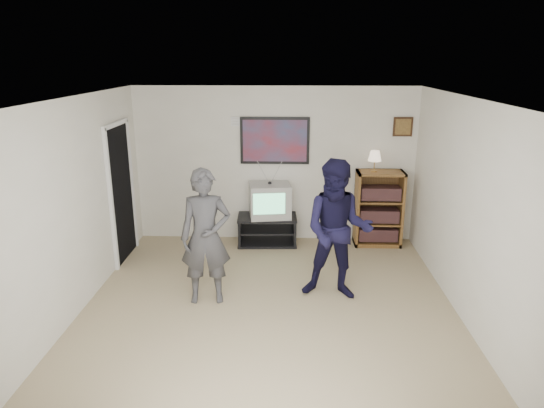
# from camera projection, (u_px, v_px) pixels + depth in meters

# --- Properties ---
(room_shell) EXTENTS (4.51, 5.00, 2.51)m
(room_shell) POSITION_uv_depth(u_px,v_px,m) (269.00, 204.00, 5.76)
(room_shell) COLOR #96845F
(room_shell) RESTS_ON ground
(media_stand) EXTENTS (0.96, 0.56, 0.47)m
(media_stand) POSITION_uv_depth(u_px,v_px,m) (267.00, 230.00, 7.86)
(media_stand) COLOR black
(media_stand) RESTS_ON room_shell
(crt_television) EXTENTS (0.70, 0.62, 0.53)m
(crt_television) POSITION_uv_depth(u_px,v_px,m) (270.00, 200.00, 7.71)
(crt_television) COLOR #A3A29D
(crt_television) RESTS_ON media_stand
(bookshelf) EXTENTS (0.74, 0.42, 1.21)m
(bookshelf) POSITION_uv_depth(u_px,v_px,m) (378.00, 208.00, 7.74)
(bookshelf) COLOR brown
(bookshelf) RESTS_ON room_shell
(table_lamp) EXTENTS (0.21, 0.21, 0.33)m
(table_lamp) POSITION_uv_depth(u_px,v_px,m) (375.00, 161.00, 7.51)
(table_lamp) COLOR #FFE2C1
(table_lamp) RESTS_ON bookshelf
(person_tall) EXTENTS (0.66, 0.48, 1.68)m
(person_tall) POSITION_uv_depth(u_px,v_px,m) (206.00, 237.00, 5.85)
(person_tall) COLOR #39383B
(person_tall) RESTS_ON room_shell
(person_short) EXTENTS (0.96, 0.80, 1.77)m
(person_short) POSITION_uv_depth(u_px,v_px,m) (338.00, 230.00, 5.93)
(person_short) COLOR black
(person_short) RESTS_ON room_shell
(controller_left) EXTENTS (0.06, 0.12, 0.03)m
(controller_left) POSITION_uv_depth(u_px,v_px,m) (209.00, 208.00, 5.98)
(controller_left) COLOR white
(controller_left) RESTS_ON person_tall
(controller_right) EXTENTS (0.05, 0.13, 0.04)m
(controller_right) POSITION_uv_depth(u_px,v_px,m) (341.00, 212.00, 6.12)
(controller_right) COLOR white
(controller_right) RESTS_ON person_short
(poster) EXTENTS (1.10, 0.03, 0.75)m
(poster) POSITION_uv_depth(u_px,v_px,m) (275.00, 141.00, 7.68)
(poster) COLOR black
(poster) RESTS_ON room_shell
(air_vent) EXTENTS (0.28, 0.02, 0.14)m
(air_vent) POSITION_uv_depth(u_px,v_px,m) (240.00, 122.00, 7.62)
(air_vent) COLOR white
(air_vent) RESTS_ON room_shell
(small_picture) EXTENTS (0.30, 0.03, 0.30)m
(small_picture) POSITION_uv_depth(u_px,v_px,m) (403.00, 127.00, 7.55)
(small_picture) COLOR black
(small_picture) RESTS_ON room_shell
(doorway) EXTENTS (0.03, 0.85, 2.00)m
(doorway) POSITION_uv_depth(u_px,v_px,m) (121.00, 194.00, 7.11)
(doorway) COLOR black
(doorway) RESTS_ON room_shell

